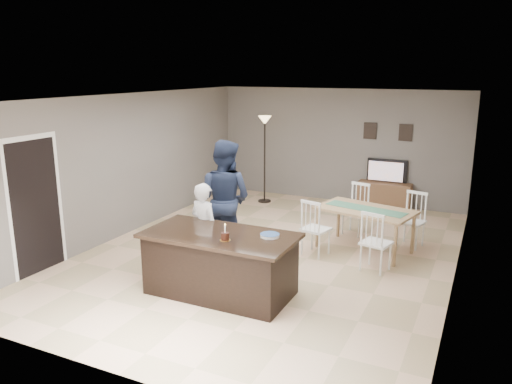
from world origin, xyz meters
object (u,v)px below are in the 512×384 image
at_px(plate_stack, 270,235).
at_px(woman, 204,229).
at_px(television, 386,171).
at_px(dining_table, 365,216).
at_px(tv_console, 384,196).
at_px(floor_lamp, 265,136).
at_px(birthday_cake, 225,236).
at_px(man, 224,199).
at_px(kitchen_island, 220,263).

bearing_deg(plate_stack, woman, 163.74).
height_order(television, dining_table, television).
bearing_deg(television, plate_stack, 84.63).
bearing_deg(television, tv_console, 90.00).
bearing_deg(dining_table, floor_lamp, 155.79).
relative_size(dining_table, floor_lamp, 1.03).
distance_m(birthday_cake, floor_lamp, 5.44).
height_order(birthday_cake, plate_stack, birthday_cake).
bearing_deg(man, dining_table, -148.11).
bearing_deg(kitchen_island, plate_stack, 14.56).
bearing_deg(woman, man, -69.90).
relative_size(woman, floor_lamp, 0.70).
height_order(man, birthday_cake, man).
bearing_deg(kitchen_island, dining_table, 61.17).
height_order(kitchen_island, tv_console, kitchen_island).
bearing_deg(plate_stack, birthday_cake, -142.08).
bearing_deg(kitchen_island, woman, 136.90).
relative_size(kitchen_island, birthday_cake, 9.28).
bearing_deg(woman, plate_stack, 177.98).
height_order(television, plate_stack, television).
relative_size(television, woman, 0.63).
bearing_deg(plate_stack, television, 84.63).
distance_m(woman, dining_table, 2.90).
xyz_separation_m(kitchen_island, tv_console, (1.20, 5.57, -0.15)).
bearing_deg(plate_stack, dining_table, 72.81).
distance_m(kitchen_island, tv_console, 5.70).
relative_size(tv_console, plate_stack, 4.49).
bearing_deg(kitchen_island, floor_lamp, 107.40).
bearing_deg(birthday_cake, woman, 136.16).
xyz_separation_m(tv_console, floor_lamp, (-2.74, -0.66, 1.31)).
height_order(woman, plate_stack, woman).
bearing_deg(television, kitchen_island, 77.99).
height_order(woman, dining_table, woman).
bearing_deg(dining_table, woman, -121.07).
bearing_deg(television, woman, 70.65).
distance_m(woman, man, 0.85).
distance_m(man, birthday_cake, 1.78).
height_order(man, plate_stack, man).
distance_m(man, floor_lamp, 3.72).
relative_size(television, floor_lamp, 0.44).
relative_size(tv_console, dining_table, 0.56).
bearing_deg(tv_console, kitchen_island, -102.16).
height_order(kitchen_island, dining_table, dining_table).
height_order(tv_console, plate_stack, plate_stack).
bearing_deg(television, birthday_cake, 80.26).
bearing_deg(floor_lamp, dining_table, -37.60).
height_order(woman, floor_lamp, floor_lamp).
height_order(man, floor_lamp, floor_lamp).
height_order(kitchen_island, birthday_cake, birthday_cake).
relative_size(kitchen_island, plate_stack, 8.05).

